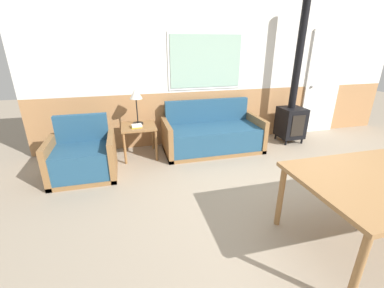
# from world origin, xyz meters

# --- Properties ---
(ground_plane) EXTENTS (16.00, 16.00, 0.00)m
(ground_plane) POSITION_xyz_m (0.00, 0.00, 0.00)
(ground_plane) COLOR gray
(wall_back) EXTENTS (7.20, 0.09, 2.70)m
(wall_back) POSITION_xyz_m (-0.02, 2.63, 1.36)
(wall_back) COLOR #AD7A4C
(wall_back) RESTS_ON ground_plane
(couch) EXTENTS (1.74, 0.83, 0.86)m
(couch) POSITION_xyz_m (-0.47, 2.12, 0.27)
(couch) COLOR olive
(couch) RESTS_ON ground_plane
(armchair) EXTENTS (0.91, 0.73, 0.86)m
(armchair) POSITION_xyz_m (-2.61, 1.65, 0.27)
(armchair) COLOR olive
(armchair) RESTS_ON ground_plane
(side_table) EXTENTS (0.56, 0.56, 0.55)m
(side_table) POSITION_xyz_m (-1.76, 2.17, 0.47)
(side_table) COLOR olive
(side_table) RESTS_ON ground_plane
(table_lamp) EXTENTS (0.21, 0.21, 0.60)m
(table_lamp) POSITION_xyz_m (-1.76, 2.27, 1.02)
(table_lamp) COLOR black
(table_lamp) RESTS_ON side_table
(book_stack) EXTENTS (0.19, 0.16, 0.04)m
(book_stack) POSITION_xyz_m (-1.80, 2.08, 0.57)
(book_stack) COLOR gold
(book_stack) RESTS_ON side_table
(wood_stove) EXTENTS (0.44, 0.46, 2.60)m
(wood_stove) POSITION_xyz_m (1.15, 2.17, 0.67)
(wood_stove) COLOR black
(wood_stove) RESTS_ON ground_plane
(entry_door) EXTENTS (0.82, 0.09, 2.08)m
(entry_door) POSITION_xyz_m (2.09, 2.57, 1.04)
(entry_door) COLOR white
(entry_door) RESTS_ON ground_plane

